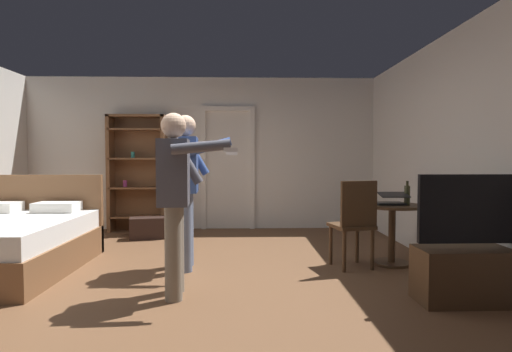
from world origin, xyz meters
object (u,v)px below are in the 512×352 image
(laptop, at_px, (391,200))
(tv_flatscreen, at_px, (475,265))
(person_blue_shirt, at_px, (175,191))
(suitcase_dark, at_px, (148,228))
(side_table, at_px, (392,224))
(person_striped_shirt, at_px, (187,179))
(wooden_chair, at_px, (354,220))
(bookshelf, at_px, (138,169))
(bottle_on_table, at_px, (407,195))

(laptop, bearing_deg, tv_flatscreen, -77.10)
(person_blue_shirt, xyz_separation_m, suitcase_dark, (-0.88, 2.65, -0.78))
(side_table, xyz_separation_m, person_striped_shirt, (-2.36, -0.11, 0.52))
(wooden_chair, xyz_separation_m, suitcase_dark, (-2.71, 1.80, -0.38))
(person_striped_shirt, bearing_deg, person_blue_shirt, -88.20)
(bookshelf, bearing_deg, tv_flatscreen, -43.61)
(wooden_chair, bearing_deg, laptop, 16.81)
(bookshelf, bearing_deg, suitcase_dark, -65.75)
(person_blue_shirt, bearing_deg, wooden_chair, 24.74)
(bookshelf, relative_size, laptop, 5.94)
(bookshelf, relative_size, side_table, 2.77)
(wooden_chair, bearing_deg, person_blue_shirt, -155.26)
(laptop, xyz_separation_m, bottle_on_table, (0.17, -0.04, 0.07))
(bookshelf, height_order, person_blue_shirt, bookshelf)
(bottle_on_table, bearing_deg, person_blue_shirt, -158.96)
(laptop, bearing_deg, person_striped_shirt, -178.42)
(tv_flatscreen, distance_m, bottle_on_table, 1.30)
(bookshelf, height_order, side_table, bookshelf)
(laptop, distance_m, suitcase_dark, 3.63)
(bottle_on_table, distance_m, suitcase_dark, 3.81)
(bottle_on_table, distance_m, person_striped_shirt, 2.50)
(side_table, relative_size, bottle_on_table, 2.54)
(bookshelf, xyz_separation_m, suitcase_dark, (0.31, -0.70, -0.89))
(laptop, bearing_deg, side_table, 55.15)
(tv_flatscreen, distance_m, person_striped_shirt, 2.93)
(side_table, height_order, bottle_on_table, bottle_on_table)
(person_blue_shirt, bearing_deg, suitcase_dark, 108.31)
(tv_flatscreen, bearing_deg, bookshelf, 136.39)
(side_table, height_order, person_blue_shirt, person_blue_shirt)
(side_table, height_order, person_striped_shirt, person_striped_shirt)
(bookshelf, xyz_separation_m, tv_flatscreen, (3.77, -3.59, -0.73))
(side_table, relative_size, person_blue_shirt, 0.43)
(suitcase_dark, bearing_deg, person_striped_shirt, -75.79)
(bookshelf, relative_size, bottle_on_table, 7.06)
(tv_flatscreen, height_order, person_blue_shirt, person_blue_shirt)
(bookshelf, xyz_separation_m, bottle_on_table, (3.66, -2.40, -0.24))
(tv_flatscreen, distance_m, person_blue_shirt, 2.66)
(bottle_on_table, relative_size, person_striped_shirt, 0.16)
(wooden_chair, bearing_deg, bookshelf, 140.45)
(bookshelf, relative_size, person_striped_shirt, 1.14)
(person_striped_shirt, bearing_deg, wooden_chair, -2.29)
(laptop, distance_m, wooden_chair, 0.52)
(tv_flatscreen, height_order, side_table, tv_flatscreen)
(side_table, height_order, wooden_chair, wooden_chair)
(bottle_on_table, xyz_separation_m, person_striped_shirt, (-2.50, -0.03, 0.18))
(wooden_chair, relative_size, person_striped_shirt, 0.58)
(bookshelf, relative_size, person_blue_shirt, 1.20)
(laptop, bearing_deg, wooden_chair, -163.19)
(laptop, height_order, person_striped_shirt, person_striped_shirt)
(side_table, xyz_separation_m, suitcase_dark, (-3.20, 1.62, -0.32))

